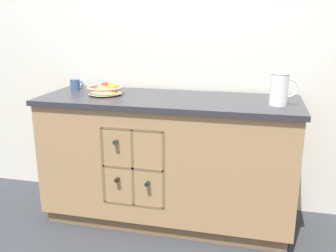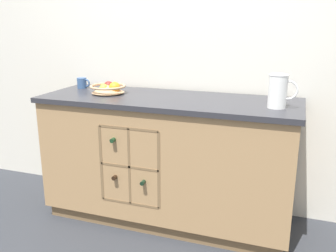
{
  "view_description": "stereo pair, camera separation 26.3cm",
  "coord_description": "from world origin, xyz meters",
  "views": [
    {
      "loc": [
        0.59,
        -2.46,
        1.43
      ],
      "look_at": [
        0.0,
        0.0,
        0.72
      ],
      "focal_mm": 40.0,
      "sensor_mm": 36.0,
      "label": 1
    },
    {
      "loc": [
        0.85,
        -2.38,
        1.43
      ],
      "look_at": [
        0.0,
        0.0,
        0.72
      ],
      "focal_mm": 40.0,
      "sensor_mm": 36.0,
      "label": 2
    }
  ],
  "objects": [
    {
      "name": "kitchen_island",
      "position": [
        -0.0,
        -0.0,
        0.47
      ],
      "size": [
        1.79,
        0.65,
        0.92
      ],
      "color": "brown",
      "rests_on": "ground_plane"
    },
    {
      "name": "fruit_bowl",
      "position": [
        -0.46,
        0.0,
        0.96
      ],
      "size": [
        0.26,
        0.26,
        0.09
      ],
      "color": "tan",
      "rests_on": "kitchen_island"
    },
    {
      "name": "ceramic_mug",
      "position": [
        -0.76,
        0.13,
        0.96
      ],
      "size": [
        0.11,
        0.07,
        0.08
      ],
      "color": "#385684",
      "rests_on": "kitchen_island"
    },
    {
      "name": "back_wall",
      "position": [
        0.0,
        0.37,
        1.27
      ],
      "size": [
        4.4,
        0.06,
        2.55
      ],
      "primitive_type": "cube",
      "color": "silver",
      "rests_on": "ground_plane"
    },
    {
      "name": "white_pitcher",
      "position": [
        0.73,
        -0.06,
        1.02
      ],
      "size": [
        0.18,
        0.12,
        0.21
      ],
      "color": "white",
      "rests_on": "kitchen_island"
    },
    {
      "name": "ground_plane",
      "position": [
        0.0,
        0.0,
        0.0
      ],
      "size": [
        14.0,
        14.0,
        0.0
      ],
      "primitive_type": "plane",
      "color": "#2D3035"
    }
  ]
}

